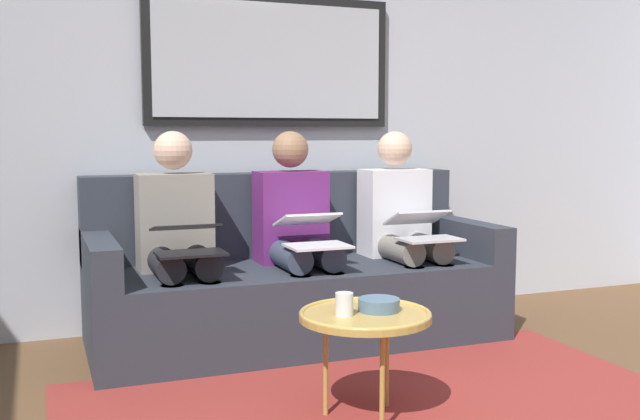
{
  "coord_description": "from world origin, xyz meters",
  "views": [
    {
      "loc": [
        1.3,
        1.65,
        1.13
      ],
      "look_at": [
        0.0,
        -1.7,
        0.75
      ],
      "focal_mm": 41.07,
      "sensor_mm": 36.0,
      "label": 1
    }
  ],
  "objects_px": {
    "coffee_table": "(365,317)",
    "person_middle": "(297,230)",
    "couch": "(293,281)",
    "laptop_black": "(188,239)",
    "cup": "(344,304)",
    "framed_mirror": "(270,61)",
    "laptop_silver": "(423,227)",
    "bowl": "(379,305)",
    "person_left": "(402,224)",
    "person_right": "(178,236)",
    "laptop_white": "(312,231)"
  },
  "relations": [
    {
      "from": "laptop_silver",
      "to": "laptop_white",
      "type": "height_order",
      "value": "laptop_white"
    },
    {
      "from": "coffee_table",
      "to": "person_right",
      "type": "relative_size",
      "value": 0.46
    },
    {
      "from": "person_middle",
      "to": "laptop_black",
      "type": "relative_size",
      "value": 3.44
    },
    {
      "from": "laptop_black",
      "to": "laptop_white",
      "type": "bearing_deg",
      "value": -178.48
    },
    {
      "from": "framed_mirror",
      "to": "person_middle",
      "type": "bearing_deg",
      "value": 90.0
    },
    {
      "from": "framed_mirror",
      "to": "laptop_black",
      "type": "bearing_deg",
      "value": 47.87
    },
    {
      "from": "couch",
      "to": "laptop_white",
      "type": "height_order",
      "value": "couch"
    },
    {
      "from": "coffee_table",
      "to": "laptop_black",
      "type": "xyz_separation_m",
      "value": [
        0.52,
        -0.9,
        0.22
      ]
    },
    {
      "from": "framed_mirror",
      "to": "person_right",
      "type": "relative_size",
      "value": 1.3
    },
    {
      "from": "couch",
      "to": "laptop_black",
      "type": "bearing_deg",
      "value": 26.52
    },
    {
      "from": "bowl",
      "to": "person_middle",
      "type": "xyz_separation_m",
      "value": [
        -0.05,
        -1.13,
        0.16
      ]
    },
    {
      "from": "framed_mirror",
      "to": "person_middle",
      "type": "xyz_separation_m",
      "value": [
        0.0,
        0.46,
        -0.94
      ]
    },
    {
      "from": "bowl",
      "to": "person_left",
      "type": "distance_m",
      "value": 1.34
    },
    {
      "from": "couch",
      "to": "laptop_black",
      "type": "distance_m",
      "value": 0.78
    },
    {
      "from": "framed_mirror",
      "to": "cup",
      "type": "distance_m",
      "value": 1.95
    },
    {
      "from": "couch",
      "to": "person_middle",
      "type": "height_order",
      "value": "person_middle"
    },
    {
      "from": "laptop_white",
      "to": "couch",
      "type": "bearing_deg",
      "value": -90.0
    },
    {
      "from": "bowl",
      "to": "person_left",
      "type": "height_order",
      "value": "person_left"
    },
    {
      "from": "couch",
      "to": "coffee_table",
      "type": "bearing_deg",
      "value": 84.34
    },
    {
      "from": "laptop_silver",
      "to": "framed_mirror",
      "type": "bearing_deg",
      "value": -47.37
    },
    {
      "from": "couch",
      "to": "person_middle",
      "type": "relative_size",
      "value": 1.93
    },
    {
      "from": "coffee_table",
      "to": "person_middle",
      "type": "relative_size",
      "value": 0.46
    },
    {
      "from": "framed_mirror",
      "to": "person_middle",
      "type": "height_order",
      "value": "framed_mirror"
    },
    {
      "from": "cup",
      "to": "bowl",
      "type": "relative_size",
      "value": 0.54
    },
    {
      "from": "couch",
      "to": "person_left",
      "type": "bearing_deg",
      "value": 173.87
    },
    {
      "from": "couch",
      "to": "person_middle",
      "type": "bearing_deg",
      "value": 90.0
    },
    {
      "from": "laptop_black",
      "to": "coffee_table",
      "type": "bearing_deg",
      "value": 120.04
    },
    {
      "from": "laptop_silver",
      "to": "coffee_table",
      "type": "bearing_deg",
      "value": 50.13
    },
    {
      "from": "framed_mirror",
      "to": "person_right",
      "type": "height_order",
      "value": "framed_mirror"
    },
    {
      "from": "coffee_table",
      "to": "laptop_white",
      "type": "distance_m",
      "value": 0.95
    },
    {
      "from": "laptop_white",
      "to": "coffee_table",
      "type": "bearing_deg",
      "value": 82.49
    },
    {
      "from": "bowl",
      "to": "person_left",
      "type": "xyz_separation_m",
      "value": [
        -0.69,
        -1.13,
        0.16
      ]
    },
    {
      "from": "bowl",
      "to": "laptop_black",
      "type": "xyz_separation_m",
      "value": [
        0.59,
        -0.88,
        0.18
      ]
    },
    {
      "from": "bowl",
      "to": "laptop_white",
      "type": "distance_m",
      "value": 0.92
    },
    {
      "from": "person_left",
      "to": "framed_mirror",
      "type": "bearing_deg",
      "value": -35.52
    },
    {
      "from": "couch",
      "to": "bowl",
      "type": "height_order",
      "value": "couch"
    },
    {
      "from": "framed_mirror",
      "to": "laptop_silver",
      "type": "distance_m",
      "value": 1.32
    },
    {
      "from": "couch",
      "to": "person_right",
      "type": "xyz_separation_m",
      "value": [
        0.64,
        0.07,
        0.3
      ]
    },
    {
      "from": "person_middle",
      "to": "laptop_black",
      "type": "distance_m",
      "value": 0.69
    },
    {
      "from": "framed_mirror",
      "to": "coffee_table",
      "type": "distance_m",
      "value": 1.97
    },
    {
      "from": "person_middle",
      "to": "person_right",
      "type": "distance_m",
      "value": 0.64
    },
    {
      "from": "coffee_table",
      "to": "cup",
      "type": "height_order",
      "value": "cup"
    },
    {
      "from": "framed_mirror",
      "to": "person_left",
      "type": "relative_size",
      "value": 1.3
    },
    {
      "from": "coffee_table",
      "to": "person_middle",
      "type": "xyz_separation_m",
      "value": [
        -0.12,
        -1.15,
        0.2
      ]
    },
    {
      "from": "cup",
      "to": "laptop_black",
      "type": "relative_size",
      "value": 0.27
    },
    {
      "from": "cup",
      "to": "laptop_silver",
      "type": "distance_m",
      "value": 1.26
    },
    {
      "from": "person_left",
      "to": "laptop_white",
      "type": "height_order",
      "value": "person_left"
    },
    {
      "from": "bowl",
      "to": "person_left",
      "type": "bearing_deg",
      "value": -121.48
    },
    {
      "from": "cup",
      "to": "person_right",
      "type": "bearing_deg",
      "value": -69.61
    },
    {
      "from": "laptop_white",
      "to": "laptop_black",
      "type": "bearing_deg",
      "value": 1.52
    }
  ]
}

